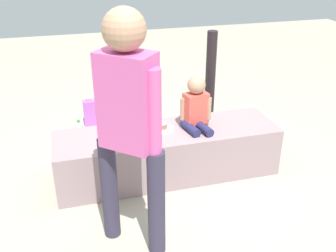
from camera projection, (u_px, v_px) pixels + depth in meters
ground_plane at (167, 174)px, 3.72m from camera, size 12.00×12.00×0.00m
concrete_ledge at (167, 153)px, 3.62m from camera, size 2.02×0.56×0.45m
child_seated at (196, 106)px, 3.49m from camera, size 0.28×0.34×0.48m
adult_standing at (128, 117)px, 2.46m from camera, size 0.40×0.38×1.69m
cake_plate at (162, 127)px, 3.54m from camera, size 0.22×0.22×0.07m
gift_bag at (95, 112)px, 4.59m from camera, size 0.25×0.11×0.36m
railing_post at (210, 94)px, 4.39m from camera, size 0.36×0.36×1.13m
water_bottle_near_gift at (182, 120)px, 4.51m from camera, size 0.06×0.06×0.24m
water_bottle_far_side at (79, 129)px, 4.34m from camera, size 0.07×0.07×0.21m
party_cup_red at (197, 110)px, 4.92m from camera, size 0.08×0.08×0.10m
cake_box_white at (133, 114)px, 4.79m from camera, size 0.34×0.30×0.11m
handbag_black_leather at (144, 141)px, 4.05m from camera, size 0.30×0.14×0.34m
handbag_brown_canvas at (93, 148)px, 3.91m from camera, size 0.34×0.13×0.35m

